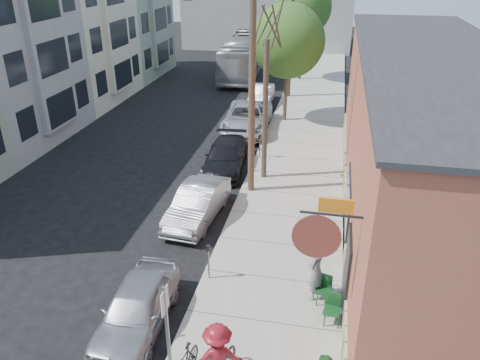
% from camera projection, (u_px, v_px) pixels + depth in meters
% --- Properties ---
extents(ground, '(120.00, 120.00, 0.00)m').
position_uv_depth(ground, '(148.00, 266.00, 15.85)').
color(ground, black).
extents(sidewalk, '(4.50, 58.00, 0.15)m').
position_uv_depth(sidewalk, '(301.00, 152.00, 24.76)').
color(sidewalk, '#A49F97').
rests_on(sidewalk, ground).
extents(cafe_building, '(6.60, 20.20, 6.61)m').
position_uv_depth(cafe_building, '(421.00, 142.00, 17.21)').
color(cafe_building, '#9D503A').
rests_on(cafe_building, ground).
extents(apartment_row, '(6.30, 32.00, 9.00)m').
position_uv_depth(apartment_row, '(43.00, 46.00, 28.34)').
color(apartment_row, '#8E9F87').
rests_on(apartment_row, ground).
extents(sign_post, '(0.07, 0.45, 2.80)m').
position_uv_depth(sign_post, '(167.00, 326.00, 10.76)').
color(sign_post, slate).
rests_on(sign_post, sidewalk).
extents(parking_meter_near, '(0.14, 0.14, 1.24)m').
position_uv_depth(parking_meter_near, '(208.00, 256.00, 14.66)').
color(parking_meter_near, slate).
rests_on(parking_meter_near, sidewalk).
extents(parking_meter_far, '(0.14, 0.14, 1.24)m').
position_uv_depth(parking_meter_far, '(260.00, 142.00, 23.47)').
color(parking_meter_far, slate).
rests_on(parking_meter_far, sidewalk).
extents(utility_pole_near, '(3.57, 0.28, 10.00)m').
position_uv_depth(utility_pole_near, '(251.00, 70.00, 18.36)').
color(utility_pole_near, '#503A28').
rests_on(utility_pole_near, sidewalk).
extents(utility_pole_far, '(1.80, 0.28, 10.00)m').
position_uv_depth(utility_pole_far, '(291.00, 22.00, 31.88)').
color(utility_pole_far, '#503A28').
rests_on(utility_pole_far, sidewalk).
extents(tree_bare, '(0.24, 0.24, 6.24)m').
position_uv_depth(tree_bare, '(265.00, 112.00, 20.48)').
color(tree_bare, '#44392C').
rests_on(tree_bare, sidewalk).
extents(tree_leafy_mid, '(4.34, 4.34, 6.96)m').
position_uv_depth(tree_leafy_mid, '(288.00, 41.00, 27.22)').
color(tree_leafy_mid, '#44392C').
rests_on(tree_leafy_mid, sidewalk).
extents(tree_leafy_far, '(4.40, 4.40, 7.80)m').
position_uv_depth(tree_leafy_far, '(303.00, 7.00, 36.38)').
color(tree_leafy_far, '#44392C').
rests_on(tree_leafy_far, sidewalk).
extents(patio_chair_a, '(0.61, 0.61, 0.88)m').
position_uv_depth(patio_chair_a, '(324.00, 290.00, 13.79)').
color(patio_chair_a, '#113F1A').
rests_on(patio_chair_a, sidewalk).
extents(patio_chair_b, '(0.58, 0.58, 0.88)m').
position_uv_depth(patio_chair_b, '(332.00, 310.00, 13.02)').
color(patio_chair_b, '#113F1A').
rests_on(patio_chair_b, sidewalk).
extents(patron_grey, '(0.69, 0.83, 1.96)m').
position_uv_depth(patron_grey, '(316.00, 270.00, 13.79)').
color(patron_grey, gray).
rests_on(patron_grey, sidewalk).
extents(cyclist, '(1.38, 1.07, 1.88)m').
position_uv_depth(cyclist, '(218.00, 358.00, 10.86)').
color(cyclist, maroon).
rests_on(cyclist, sidewalk).
extents(car_0, '(1.76, 4.08, 1.37)m').
position_uv_depth(car_0, '(137.00, 307.00, 13.00)').
color(car_0, '#A0A1A8').
rests_on(car_0, ground).
extents(car_1, '(1.82, 4.31, 1.38)m').
position_uv_depth(car_1, '(198.00, 204.00, 18.36)').
color(car_1, '#A1A1A8').
rests_on(car_1, ground).
extents(car_2, '(2.20, 4.70, 1.33)m').
position_uv_depth(car_2, '(226.00, 156.00, 22.68)').
color(car_2, black).
rests_on(car_2, ground).
extents(car_3, '(2.93, 5.82, 1.58)m').
position_uv_depth(car_3, '(247.00, 118.00, 27.58)').
color(car_3, silver).
rests_on(car_3, ground).
extents(car_4, '(1.55, 4.13, 1.35)m').
position_uv_depth(car_4, '(261.00, 95.00, 32.38)').
color(car_4, '#AEB2B6').
rests_on(car_4, ground).
extents(bus, '(3.49, 11.71, 3.22)m').
position_uv_depth(bus, '(243.00, 56.00, 40.03)').
color(bus, silver).
rests_on(bus, ground).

